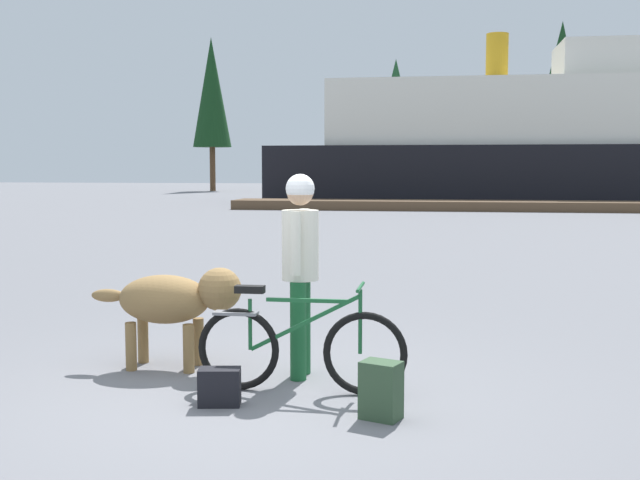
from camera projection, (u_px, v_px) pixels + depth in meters
ground_plane at (248, 400)px, 6.18m from camera, size 160.00×160.00×0.00m
bicycle at (299, 347)px, 6.36m from camera, size 1.73×0.44×0.90m
person_cyclist at (300, 254)px, 6.78m from camera, size 0.32×0.53×1.78m
dog at (175, 300)px, 7.12m from camera, size 1.42×0.52×0.94m
backpack at (381, 390)px, 5.71m from camera, size 0.33×0.29×0.43m
handbag_pannier at (220, 387)px, 6.03m from camera, size 0.35×0.23×0.29m
dock_pier at (466, 206)px, 33.19m from camera, size 19.93×2.31×0.40m
ferry_boat at (570, 144)px, 38.93m from camera, size 29.40×7.79×8.45m
pine_tree_far_left at (212, 93)px, 58.82m from camera, size 2.90×2.90×11.50m
pine_tree_center at (396, 111)px, 54.42m from camera, size 3.47×3.47×9.29m
pine_tree_far_right at (561, 84)px, 55.27m from camera, size 3.91×3.91×12.04m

